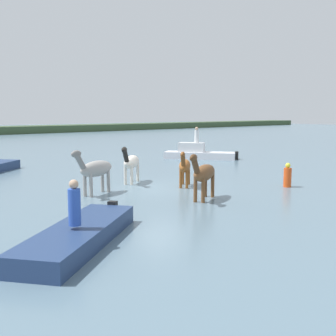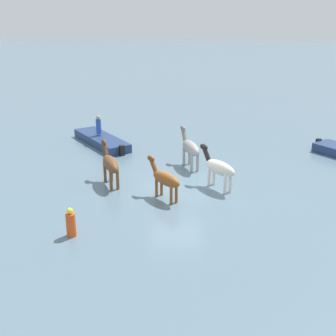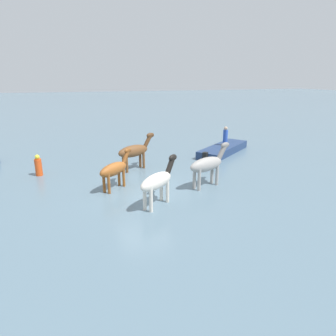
{
  "view_description": "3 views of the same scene",
  "coord_description": "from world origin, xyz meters",
  "px_view_note": "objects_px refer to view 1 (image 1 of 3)",
  "views": [
    {
      "loc": [
        -12.3,
        -14.52,
        3.49
      ],
      "look_at": [
        0.88,
        0.33,
        0.83
      ],
      "focal_mm": 44.7,
      "sensor_mm": 36.0,
      "label": 1
    },
    {
      "loc": [
        18.8,
        0.52,
        7.91
      ],
      "look_at": [
        -0.65,
        -0.45,
        0.79
      ],
      "focal_mm": 46.25,
      "sensor_mm": 36.0,
      "label": 2
    },
    {
      "loc": [
        3.07,
        12.59,
        5.01
      ],
      "look_at": [
        -0.99,
        0.71,
        1.15
      ],
      "focal_mm": 31.58,
      "sensor_mm": 36.0,
      "label": 3
    }
  ],
  "objects_px": {
    "horse_rear_stallion": "(185,166)",
    "person_helmsman_aft": "(74,204)",
    "person_spotter_bow": "(197,135)",
    "horse_gray_outer": "(131,162)",
    "buoy_channel_marker": "(288,176)",
    "boat_launch_far": "(198,154)",
    "horse_chestnut_trailing": "(204,173)",
    "horse_lead": "(95,169)",
    "boat_skiff_near": "(79,238)"
  },
  "relations": [
    {
      "from": "horse_rear_stallion",
      "to": "person_helmsman_aft",
      "type": "relative_size",
      "value": 1.62
    },
    {
      "from": "person_spotter_bow",
      "to": "person_helmsman_aft",
      "type": "relative_size",
      "value": 1.0
    },
    {
      "from": "horse_gray_outer",
      "to": "buoy_channel_marker",
      "type": "relative_size",
      "value": 1.9
    },
    {
      "from": "boat_launch_far",
      "to": "person_helmsman_aft",
      "type": "distance_m",
      "value": 21.51
    },
    {
      "from": "horse_chestnut_trailing",
      "to": "person_spotter_bow",
      "type": "distance_m",
      "value": 15.05
    },
    {
      "from": "horse_lead",
      "to": "horse_chestnut_trailing",
      "type": "distance_m",
      "value": 4.63
    },
    {
      "from": "boat_launch_far",
      "to": "person_helmsman_aft",
      "type": "bearing_deg",
      "value": 89.85
    },
    {
      "from": "buoy_channel_marker",
      "to": "horse_lead",
      "type": "bearing_deg",
      "value": 150.46
    },
    {
      "from": "boat_launch_far",
      "to": "boat_skiff_near",
      "type": "bearing_deg",
      "value": 89.78
    },
    {
      "from": "horse_rear_stallion",
      "to": "boat_skiff_near",
      "type": "distance_m",
      "value": 9.3
    },
    {
      "from": "horse_lead",
      "to": "boat_launch_far",
      "type": "distance_m",
      "value": 14.96
    },
    {
      "from": "horse_lead",
      "to": "buoy_channel_marker",
      "type": "relative_size",
      "value": 2.23
    },
    {
      "from": "horse_lead",
      "to": "buoy_channel_marker",
      "type": "distance_m",
      "value": 8.9
    },
    {
      "from": "horse_chestnut_trailing",
      "to": "boat_launch_far",
      "type": "height_order",
      "value": "horse_chestnut_trailing"
    },
    {
      "from": "horse_rear_stallion",
      "to": "boat_skiff_near",
      "type": "relative_size",
      "value": 0.38
    },
    {
      "from": "horse_lead",
      "to": "buoy_channel_marker",
      "type": "height_order",
      "value": "horse_lead"
    },
    {
      "from": "horse_gray_outer",
      "to": "horse_rear_stallion",
      "type": "bearing_deg",
      "value": 81.08
    },
    {
      "from": "horse_rear_stallion",
      "to": "person_helmsman_aft",
      "type": "height_order",
      "value": "person_helmsman_aft"
    },
    {
      "from": "horse_gray_outer",
      "to": "boat_skiff_near",
      "type": "height_order",
      "value": "horse_gray_outer"
    },
    {
      "from": "horse_lead",
      "to": "person_helmsman_aft",
      "type": "relative_size",
      "value": 2.13
    },
    {
      "from": "horse_chestnut_trailing",
      "to": "buoy_channel_marker",
      "type": "relative_size",
      "value": 2.14
    },
    {
      "from": "boat_launch_far",
      "to": "horse_chestnut_trailing",
      "type": "bearing_deg",
      "value": 99.09
    },
    {
      "from": "boat_launch_far",
      "to": "buoy_channel_marker",
      "type": "xyz_separation_m",
      "value": [
        -5.55,
        -11.23,
        0.19
      ]
    },
    {
      "from": "boat_launch_far",
      "to": "person_spotter_bow",
      "type": "xyz_separation_m",
      "value": [
        -0.11,
        0.1,
        1.44
      ]
    },
    {
      "from": "person_helmsman_aft",
      "to": "horse_gray_outer",
      "type": "bearing_deg",
      "value": 45.1
    },
    {
      "from": "horse_rear_stallion",
      "to": "person_helmsman_aft",
      "type": "bearing_deg",
      "value": -12.04
    },
    {
      "from": "horse_gray_outer",
      "to": "boat_launch_far",
      "type": "relative_size",
      "value": 0.42
    },
    {
      "from": "boat_launch_far",
      "to": "person_spotter_bow",
      "type": "height_order",
      "value": "person_spotter_bow"
    },
    {
      "from": "horse_gray_outer",
      "to": "boat_skiff_near",
      "type": "bearing_deg",
      "value": 7.56
    },
    {
      "from": "horse_lead",
      "to": "person_spotter_bow",
      "type": "xyz_separation_m",
      "value": [
        13.17,
        6.95,
        0.66
      ]
    },
    {
      "from": "horse_lead",
      "to": "horse_chestnut_trailing",
      "type": "xyz_separation_m",
      "value": [
        2.65,
        -3.79,
        -0.02
      ]
    },
    {
      "from": "horse_gray_outer",
      "to": "person_helmsman_aft",
      "type": "distance_m",
      "value": 9.96
    },
    {
      "from": "horse_gray_outer",
      "to": "boat_launch_far",
      "type": "xyz_separation_m",
      "value": [
        10.41,
        5.52,
        -0.72
      ]
    },
    {
      "from": "horse_lead",
      "to": "horse_chestnut_trailing",
      "type": "bearing_deg",
      "value": 104.55
    },
    {
      "from": "horse_chestnut_trailing",
      "to": "buoy_channel_marker",
      "type": "xyz_separation_m",
      "value": [
        5.08,
        -0.59,
        -0.57
      ]
    },
    {
      "from": "person_helmsman_aft",
      "to": "person_spotter_bow",
      "type": "bearing_deg",
      "value": 36.18
    },
    {
      "from": "boat_skiff_near",
      "to": "buoy_channel_marker",
      "type": "relative_size",
      "value": 4.41
    },
    {
      "from": "person_spotter_bow",
      "to": "person_helmsman_aft",
      "type": "height_order",
      "value": "person_spotter_bow"
    },
    {
      "from": "horse_rear_stallion",
      "to": "boat_launch_far",
      "type": "xyz_separation_m",
      "value": [
        9.08,
        7.94,
        -0.64
      ]
    },
    {
      "from": "horse_rear_stallion",
      "to": "person_spotter_bow",
      "type": "relative_size",
      "value": 1.62
    },
    {
      "from": "boat_launch_far",
      "to": "person_helmsman_aft",
      "type": "xyz_separation_m",
      "value": [
        -17.44,
        -12.57,
        0.83
      ]
    },
    {
      "from": "horse_lead",
      "to": "horse_chestnut_trailing",
      "type": "relative_size",
      "value": 1.04
    },
    {
      "from": "horse_gray_outer",
      "to": "horse_lead",
      "type": "distance_m",
      "value": 3.16
    },
    {
      "from": "horse_gray_outer",
      "to": "horse_lead",
      "type": "bearing_deg",
      "value": -12.8
    },
    {
      "from": "person_spotter_bow",
      "to": "person_helmsman_aft",
      "type": "xyz_separation_m",
      "value": [
        -17.33,
        -12.67,
        -0.6
      ]
    },
    {
      "from": "boat_launch_far",
      "to": "horse_rear_stallion",
      "type": "bearing_deg",
      "value": 95.23
    },
    {
      "from": "horse_rear_stallion",
      "to": "buoy_channel_marker",
      "type": "distance_m",
      "value": 4.84
    },
    {
      "from": "boat_skiff_near",
      "to": "person_spotter_bow",
      "type": "height_order",
      "value": "person_spotter_bow"
    },
    {
      "from": "boat_skiff_near",
      "to": "boat_launch_far",
      "type": "bearing_deg",
      "value": 178.99
    },
    {
      "from": "horse_lead",
      "to": "boat_skiff_near",
      "type": "relative_size",
      "value": 0.5
    }
  ]
}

